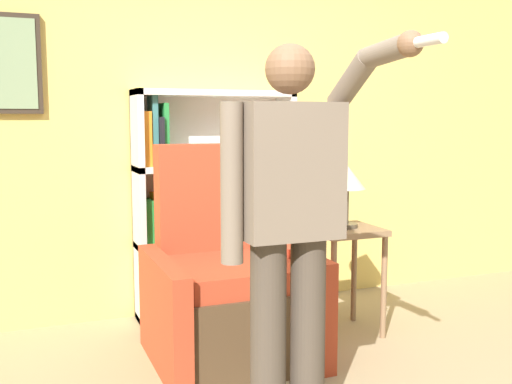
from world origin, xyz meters
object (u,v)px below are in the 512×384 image
side_table (345,249)px  table_lamp (346,180)px  armchair (228,291)px  person_standing (290,220)px  bookcase (200,209)px

side_table → table_lamp: (-0.00, 0.00, 0.43)m
armchair → side_table: armchair is taller
armchair → person_standing: 1.09m
side_table → bookcase: bearing=137.9°
person_standing → table_lamp: bearing=49.8°
bookcase → armchair: bearing=-94.7°
armchair → side_table: size_ratio=1.78×
bookcase → person_standing: bearing=-93.9°
person_standing → side_table: size_ratio=2.44×
bookcase → side_table: size_ratio=2.27×
person_standing → side_table: (0.85, 1.01, -0.40)m
bookcase → armchair: 0.82m
bookcase → table_lamp: (0.74, -0.66, 0.23)m
person_standing → table_lamp: size_ratio=4.17×
armchair → side_table: bearing=4.8°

